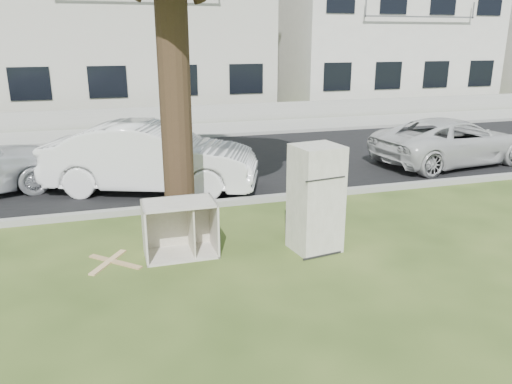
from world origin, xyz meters
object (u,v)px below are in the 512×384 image
object	(u,v)px
fridge	(316,199)
car_center	(152,157)
car_right	(452,141)
cabinet	(180,229)

from	to	relation	value
fridge	car_center	distance (m)	4.48
car_center	car_right	xyz separation A→B (m)	(7.80, 0.22, -0.14)
cabinet	car_center	size ratio (longest dim) A/B	0.24
fridge	car_right	xyz separation A→B (m)	(5.69, 4.17, -0.23)
fridge	cabinet	size ratio (longest dim) A/B	1.53
fridge	car_center	bearing A→B (deg)	109.46
cabinet	car_right	world-z (taller)	car_right
car_center	car_right	size ratio (longest dim) A/B	1.03
fridge	cabinet	xyz separation A→B (m)	(-2.05, 0.40, -0.41)
cabinet	car_center	xyz separation A→B (m)	(-0.06, 3.55, 0.32)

